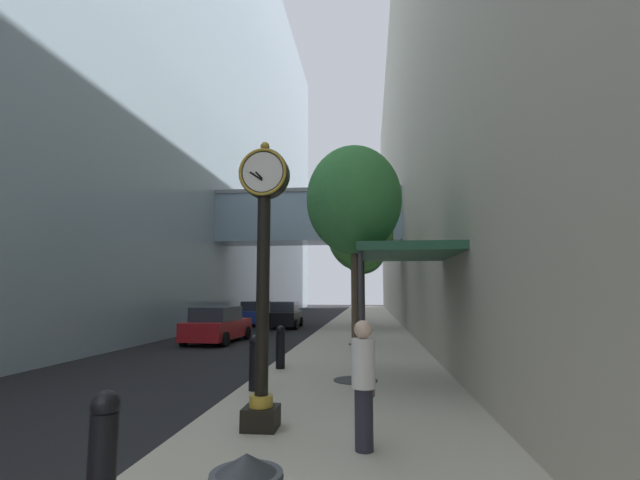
% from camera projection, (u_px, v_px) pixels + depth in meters
% --- Properties ---
extents(ground_plane, '(110.00, 110.00, 0.00)m').
position_uv_depth(ground_plane, '(324.00, 328.00, 28.82)').
color(ground_plane, black).
rests_on(ground_plane, ground).
extents(sidewalk_right, '(5.15, 80.00, 0.14)m').
position_uv_depth(sidewalk_right, '(364.00, 324.00, 31.50)').
color(sidewalk_right, '#BCB29E').
rests_on(sidewalk_right, ground).
extents(building_block_left, '(21.58, 80.00, 37.72)m').
position_uv_depth(building_block_left, '(183.00, 85.00, 35.27)').
color(building_block_left, '#93A8B7').
rests_on(building_block_left, ground).
extents(building_block_right, '(9.00, 80.00, 27.69)m').
position_uv_depth(building_block_right, '(459.00, 134.00, 32.34)').
color(building_block_right, '#A89E89').
rests_on(building_block_right, ground).
extents(street_clock, '(0.84, 0.55, 4.78)m').
position_uv_depth(street_clock, '(263.00, 266.00, 7.41)').
color(street_clock, black).
rests_on(street_clock, sidewalk_right).
extents(bollard_nearest, '(0.28, 0.28, 1.23)m').
position_uv_depth(bollard_nearest, '(103.00, 452.00, 4.29)').
color(bollard_nearest, black).
rests_on(bollard_nearest, sidewalk_right).
extents(bollard_third, '(0.28, 0.28, 1.23)m').
position_uv_depth(bollard_third, '(255.00, 361.00, 9.98)').
color(bollard_third, black).
rests_on(bollard_third, sidewalk_right).
extents(bollard_fourth, '(0.28, 0.28, 1.23)m').
position_uv_depth(bollard_fourth, '(280.00, 346.00, 12.83)').
color(bollard_fourth, black).
rests_on(bollard_fourth, sidewalk_right).
extents(street_tree_near, '(2.48, 2.48, 6.01)m').
position_uv_depth(street_tree_near, '(354.00, 201.00, 11.55)').
color(street_tree_near, '#333335').
rests_on(street_tree_near, sidewalk_right).
extents(street_tree_mid_near, '(2.86, 2.86, 6.39)m').
position_uv_depth(street_tree_mid_near, '(360.00, 233.00, 19.16)').
color(street_tree_mid_near, '#333335').
rests_on(street_tree_mid_near, sidewalk_right).
extents(street_tree_mid_far, '(2.89, 2.89, 6.61)m').
position_uv_depth(street_tree_mid_far, '(363.00, 247.00, 26.77)').
color(street_tree_mid_far, '#333335').
rests_on(street_tree_mid_far, sidewalk_right).
extents(pedestrian_walking, '(0.41, 0.50, 1.79)m').
position_uv_depth(pedestrian_walking, '(364.00, 380.00, 6.25)').
color(pedestrian_walking, '#23232D').
rests_on(pedestrian_walking, sidewalk_right).
extents(storefront_awning, '(2.40, 3.60, 3.30)m').
position_uv_depth(storefront_awning, '(404.00, 255.00, 11.27)').
color(storefront_awning, '#235138').
rests_on(storefront_awning, sidewalk_right).
extents(car_black_near, '(2.05, 4.17, 1.72)m').
position_uv_depth(car_black_near, '(285.00, 315.00, 29.26)').
color(car_black_near, black).
rests_on(car_black_near, ground).
extents(car_red_mid, '(2.23, 4.62, 1.66)m').
position_uv_depth(car_red_mid, '(217.00, 325.00, 20.66)').
color(car_red_mid, '#AD191E').
rests_on(car_red_mid, ground).
extents(car_grey_far, '(2.00, 4.56, 1.57)m').
position_uv_depth(car_grey_far, '(283.00, 311.00, 37.38)').
color(car_grey_far, slate).
rests_on(car_grey_far, ground).
extents(car_blue_trailing, '(2.06, 4.25, 1.71)m').
position_uv_depth(car_blue_trailing, '(257.00, 314.00, 31.43)').
color(car_blue_trailing, navy).
rests_on(car_blue_trailing, ground).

